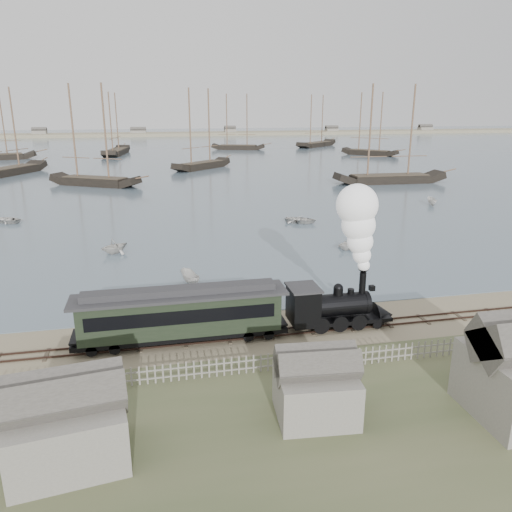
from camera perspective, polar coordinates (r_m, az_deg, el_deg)
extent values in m
plane|color=gray|center=(37.31, -2.12, -7.89)|extent=(600.00, 600.00, 0.00)
cube|color=#4E5F6F|center=(204.10, -10.66, 12.12)|extent=(600.00, 336.00, 0.06)
cube|color=#37251E|center=(35.05, -1.40, -9.41)|extent=(120.00, 0.08, 0.12)
cube|color=#37251E|center=(35.93, -1.70, -8.72)|extent=(120.00, 0.08, 0.12)
cube|color=#392F24|center=(35.52, -1.55, -9.17)|extent=(120.00, 1.80, 0.06)
cube|color=gray|center=(283.91, -11.20, 13.31)|extent=(500.00, 20.00, 1.80)
cube|color=black|center=(37.07, 9.53, -7.02)|extent=(7.34, 2.16, 0.27)
cylinder|color=black|center=(36.51, 8.98, -5.54)|extent=(4.53, 1.62, 1.62)
cube|color=black|center=(35.68, 5.41, -5.56)|extent=(1.94, 2.37, 2.48)
cube|color=#313033|center=(35.21, 5.47, -3.61)|extent=(2.16, 2.59, 0.13)
cylinder|color=black|center=(36.75, 12.07, -3.13)|extent=(0.47, 0.47, 1.73)
sphere|color=black|center=(36.13, 9.39, -3.65)|extent=(0.69, 0.69, 0.69)
cone|color=black|center=(38.46, 14.35, -6.61)|extent=(1.51, 2.16, 2.16)
cube|color=black|center=(37.18, 13.10, -3.58)|extent=(0.38, 0.38, 0.38)
cube|color=black|center=(34.79, -8.46, -8.68)|extent=(14.34, 2.36, 0.36)
cube|color=black|center=(34.20, -8.56, -6.50)|extent=(13.32, 2.56, 2.56)
cube|color=black|center=(32.90, -8.42, -6.97)|extent=(12.29, 0.06, 0.92)
cube|color=black|center=(35.30, -8.72, -5.30)|extent=(12.29, 0.06, 0.92)
cube|color=#313033|center=(33.70, -8.66, -4.42)|extent=(14.34, 2.77, 0.18)
cube|color=#313033|center=(33.59, -8.68, -3.93)|extent=(12.81, 1.23, 0.46)
imported|color=silver|center=(36.76, -9.05, -7.84)|extent=(2.89, 3.88, 0.77)
imported|color=silver|center=(56.68, -15.89, 1.13)|extent=(4.10, 4.21, 1.69)
imported|color=silver|center=(45.41, -7.56, -2.53)|extent=(3.33, 1.97, 1.21)
imported|color=silver|center=(69.33, 5.14, 4.16)|extent=(4.90, 5.33, 0.90)
imported|color=silver|center=(56.89, 10.41, 1.43)|extent=(3.24, 3.44, 1.45)
imported|color=silver|center=(86.49, 19.43, 5.89)|extent=(3.34, 2.08, 1.21)
imported|color=silver|center=(77.47, -26.60, 3.76)|extent=(4.80, 5.08, 0.86)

